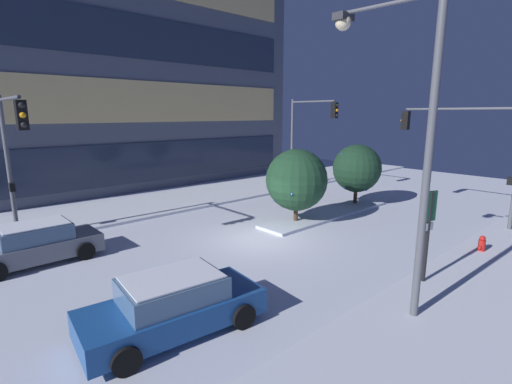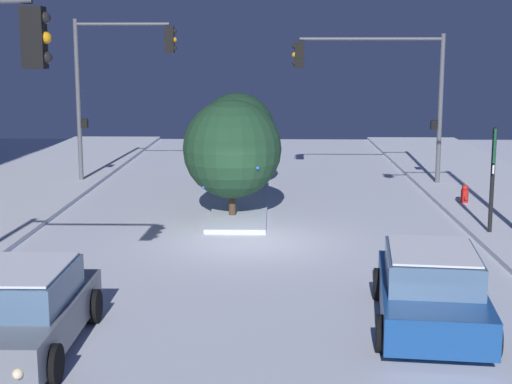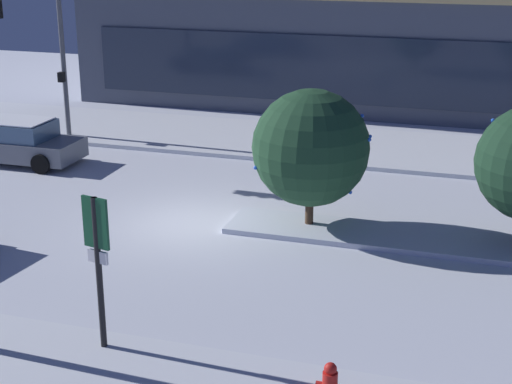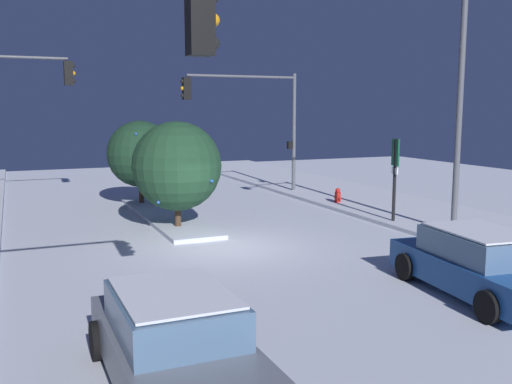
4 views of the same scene
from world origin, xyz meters
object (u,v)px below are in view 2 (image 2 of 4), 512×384
at_px(decorated_tree_left_of_median, 237,130).
at_px(traffic_light_corner_far_right, 114,73).
at_px(car_far, 22,311).
at_px(traffic_light_corner_near_right, 381,80).
at_px(fire_hydrant, 465,196).
at_px(parking_info_sign, 493,167).
at_px(car_near, 431,289).
at_px(decorated_tree_median, 232,149).

bearing_deg(decorated_tree_left_of_median, traffic_light_corner_far_right, 75.96).
bearing_deg(traffic_light_corner_far_right, car_far, -83.89).
relative_size(car_far, traffic_light_corner_far_right, 0.68).
bearing_deg(traffic_light_corner_near_right, traffic_light_corner_far_right, -2.08).
bearing_deg(traffic_light_corner_far_right, decorated_tree_left_of_median, -14.04).
bearing_deg(fire_hydrant, traffic_light_corner_far_right, 70.65).
bearing_deg(parking_info_sign, traffic_light_corner_far_right, -23.11).
bearing_deg(decorated_tree_left_of_median, car_near, -163.56).
bearing_deg(car_far, traffic_light_corner_far_right, -174.15).
relative_size(car_near, traffic_light_corner_near_right, 0.81).
relative_size(fire_hydrant, decorated_tree_left_of_median, 0.20).
relative_size(car_near, car_far, 1.08).
height_order(fire_hydrant, parking_info_sign, parking_info_sign).
bearing_deg(traffic_light_corner_near_right, car_far, 63.83).
bearing_deg(decorated_tree_left_of_median, traffic_light_corner_near_right, -81.31).
height_order(traffic_light_corner_near_right, fire_hydrant, traffic_light_corner_near_right).
relative_size(car_far, decorated_tree_left_of_median, 1.20).
bearing_deg(fire_hydrant, decorated_tree_median, 106.01).
bearing_deg(traffic_light_corner_near_right, decorated_tree_median, 49.54).
bearing_deg(fire_hydrant, car_near, 163.50).
distance_m(parking_info_sign, decorated_tree_median, 7.76).
distance_m(car_near, decorated_tree_left_of_median, 15.70).
bearing_deg(parking_info_sign, car_far, 52.27).
relative_size(fire_hydrant, decorated_tree_median, 0.20).
bearing_deg(car_near, decorated_tree_median, 30.79).
relative_size(fire_hydrant, parking_info_sign, 0.24).
xyz_separation_m(fire_hydrant, decorated_tree_median, (-2.23, 7.79, 1.86)).
height_order(traffic_light_corner_far_right, decorated_tree_median, traffic_light_corner_far_right).
bearing_deg(decorated_tree_median, car_near, -155.52).
relative_size(car_near, decorated_tree_left_of_median, 1.30).
distance_m(car_far, traffic_light_corner_near_right, 19.56).
xyz_separation_m(car_near, parking_info_sign, (7.30, -3.13, 1.28)).
distance_m(fire_hydrant, decorated_tree_median, 8.32).
xyz_separation_m(car_far, traffic_light_corner_far_right, (17.67, 1.89, 3.67)).
bearing_deg(car_far, decorated_tree_left_of_median, 169.45).
distance_m(traffic_light_corner_near_right, decorated_tree_left_of_median, 5.88).
height_order(car_far, traffic_light_corner_near_right, traffic_light_corner_near_right).
xyz_separation_m(fire_hydrant, decorated_tree_left_of_median, (3.26, 7.89, 1.89)).
height_order(car_far, parking_info_sign, parking_info_sign).
bearing_deg(decorated_tree_left_of_median, decorated_tree_median, -178.92).
distance_m(fire_hydrant, parking_info_sign, 4.72).
relative_size(traffic_light_corner_far_right, parking_info_sign, 2.08).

